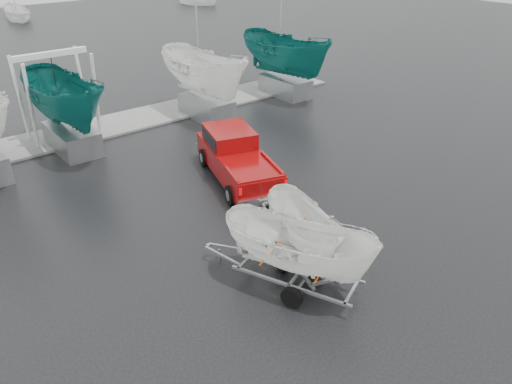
% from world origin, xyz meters
% --- Properties ---
extents(ground_plane, '(120.00, 120.00, 0.00)m').
position_xyz_m(ground_plane, '(0.00, 0.00, 0.00)').
color(ground_plane, black).
rests_on(ground_plane, ground).
extents(dock, '(30.00, 3.00, 0.12)m').
position_xyz_m(dock, '(0.00, 13.00, 0.05)').
color(dock, gray).
rests_on(dock, ground).
extents(pickup_truck, '(3.51, 5.89, 1.86)m').
position_xyz_m(pickup_truck, '(2.37, 4.35, 0.97)').
color(pickup_truck, '#790607').
rests_on(pickup_truck, ground).
extents(trailer_hitched, '(2.22, 3.79, 4.34)m').
position_xyz_m(trailer_hitched, '(0.45, -1.62, 2.37)').
color(trailer_hitched, gray).
rests_on(trailer_hitched, ground).
extents(trailer_parked, '(2.47, 3.78, 5.01)m').
position_xyz_m(trailer_parked, '(-0.54, -2.41, 2.72)').
color(trailer_parked, gray).
rests_on(trailer_parked, ground).
extents(boat_hoist, '(3.30, 2.18, 4.12)m').
position_xyz_m(boat_hoist, '(-1.48, 13.00, 2.67)').
color(boat_hoist, silver).
rests_on(boat_hoist, ground).
extents(keelboat_1, '(2.48, 3.20, 7.70)m').
position_xyz_m(keelboat_1, '(-1.76, 11.20, 3.94)').
color(keelboat_1, gray).
rests_on(keelboat_1, ground).
extents(keelboat_2, '(2.52, 3.20, 10.69)m').
position_xyz_m(keelboat_2, '(5.44, 11.00, 4.01)').
color(keelboat_2, gray).
rests_on(keelboat_2, ground).
extents(keelboat_3, '(2.59, 3.20, 10.77)m').
position_xyz_m(keelboat_3, '(11.32, 11.30, 4.13)').
color(keelboat_3, gray).
rests_on(keelboat_3, ground).
extents(moored_boat_2, '(2.49, 2.55, 11.03)m').
position_xyz_m(moored_boat_2, '(6.76, 48.98, 0.01)').
color(moored_boat_2, white).
rests_on(moored_boat_2, ground).
extents(moored_boat_3, '(2.98, 3.00, 10.91)m').
position_xyz_m(moored_boat_3, '(27.99, 46.64, 0.01)').
color(moored_boat_3, white).
rests_on(moored_boat_3, ground).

